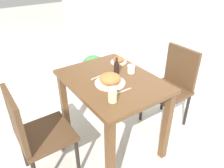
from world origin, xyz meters
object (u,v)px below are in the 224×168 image
chair_near (35,132)px  drink_cup (131,69)px  food_plate (110,79)px  juice_glass (113,95)px  side_plate (119,60)px  sauce_bottle (117,67)px  potted_plant_left (94,75)px  chair_far (172,83)px

chair_near → drink_cup: (0.05, 0.93, 0.31)m
food_plate → juice_glass: juice_glass is taller
side_plate → sauce_bottle: (0.17, -0.15, 0.03)m
juice_glass → potted_plant_left: juice_glass is taller
food_plate → potted_plant_left: (-0.86, 0.34, -0.44)m
juice_glass → chair_far: bearing=103.1°
chair_far → food_plate: (-0.00, -0.82, 0.31)m
food_plate → side_plate: food_plate is taller
juice_glass → potted_plant_left: size_ratio=0.18×
chair_far → drink_cup: (-0.06, -0.55, 0.31)m
sauce_bottle → potted_plant_left: bearing=166.0°
food_plate → potted_plant_left: 1.03m
chair_near → food_plate: size_ratio=3.43×
chair_near → juice_glass: size_ratio=7.69×
side_plate → potted_plant_left: bearing=176.6°
potted_plant_left → juice_glass: bearing=-23.6°
food_plate → side_plate: 0.43m
drink_cup → sauce_bottle: bearing=-121.1°
chair_near → side_plate: (-0.19, 0.96, 0.30)m
chair_far → juice_glass: size_ratio=7.69×
juice_glass → drink_cup: bearing=124.6°
chair_near → juice_glass: juice_glass is taller
drink_cup → potted_plant_left: bearing=175.1°
side_plate → sauce_bottle: sauce_bottle is taller
chair_near → sauce_bottle: (-0.02, 0.81, 0.33)m
chair_far → food_plate: 0.88m
chair_far → food_plate: size_ratio=3.43×
chair_far → drink_cup: bearing=-96.0°
food_plate → juice_glass: (0.22, -0.13, 0.02)m
drink_cup → potted_plant_left: drink_cup is taller
side_plate → sauce_bottle: size_ratio=1.01×
chair_near → potted_plant_left: 1.26m
side_plate → juice_glass: bearing=-40.3°
sauce_bottle → potted_plant_left: sauce_bottle is taller
chair_near → food_plate: bearing=-99.3°
sauce_bottle → drink_cup: bearing=58.9°
sauce_bottle → chair_near: bearing=-88.7°
chair_far → juice_glass: (0.22, -0.96, 0.33)m
chair_far → drink_cup: chair_far is taller
drink_cup → sauce_bottle: 0.14m
side_plate → potted_plant_left: side_plate is taller
chair_far → potted_plant_left: 1.00m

